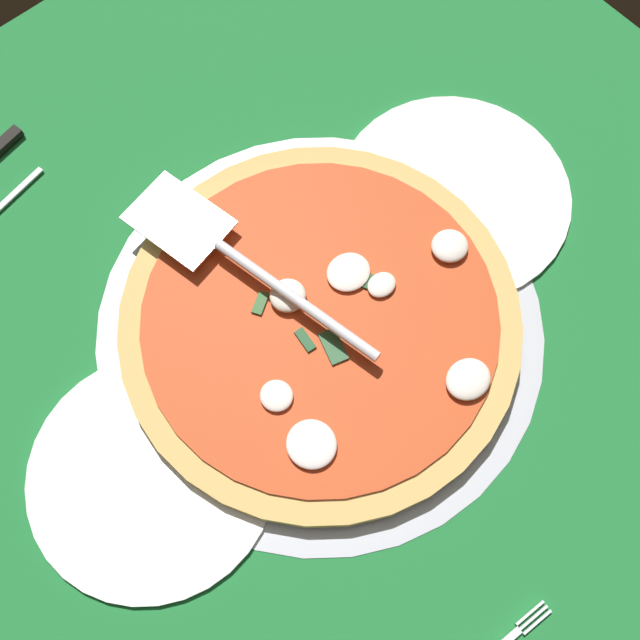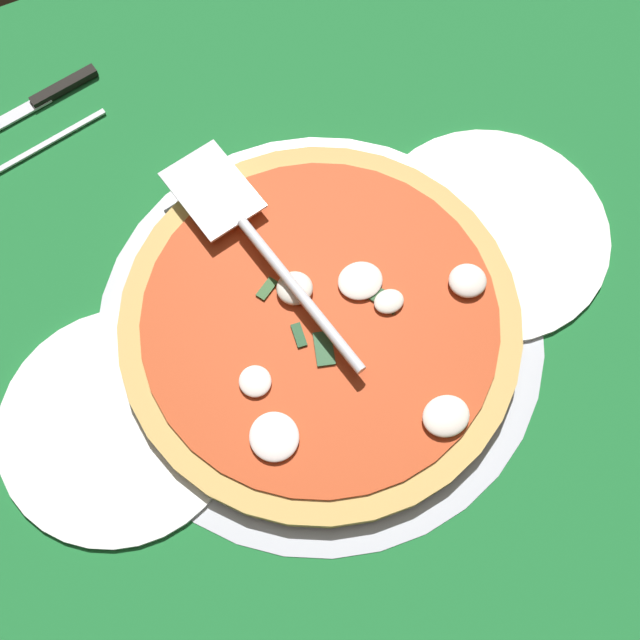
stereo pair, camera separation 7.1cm
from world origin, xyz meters
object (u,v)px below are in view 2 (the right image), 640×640
object	(u,v)px
pizza	(322,322)
pizza_server	(254,241)
place_setting_far	(30,131)
dinner_plate_left	(121,424)
dinner_plate_right	(490,232)

from	to	relation	value
pizza	pizza_server	bearing A→B (deg)	106.48
pizza	pizza_server	distance (cm)	9.70
place_setting_far	dinner_plate_left	bearing A→B (deg)	75.72
dinner_plate_left	dinner_plate_right	xyz separation A→B (cm)	(39.44, 2.65, 0.00)
dinner_plate_right	pizza	world-z (taller)	pizza
dinner_plate_right	pizza	size ratio (longest dim) A/B	0.63
dinner_plate_left	dinner_plate_right	world-z (taller)	same
dinner_plate_left	pizza	world-z (taller)	pizza
dinner_plate_right	pizza	bearing A→B (deg)	-174.36
pizza	place_setting_far	xyz separation A→B (cm)	(-18.05, 32.84, -1.51)
dinner_plate_right	pizza_server	size ratio (longest dim) A/B	0.85
dinner_plate_left	pizza	xyz separation A→B (cm)	(20.20, 0.75, 1.37)
dinner_plate_right	place_setting_far	xyz separation A→B (cm)	(-37.29, 30.94, -0.14)
dinner_plate_right	pizza_server	bearing A→B (deg)	162.10
place_setting_far	pizza	bearing A→B (deg)	108.18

